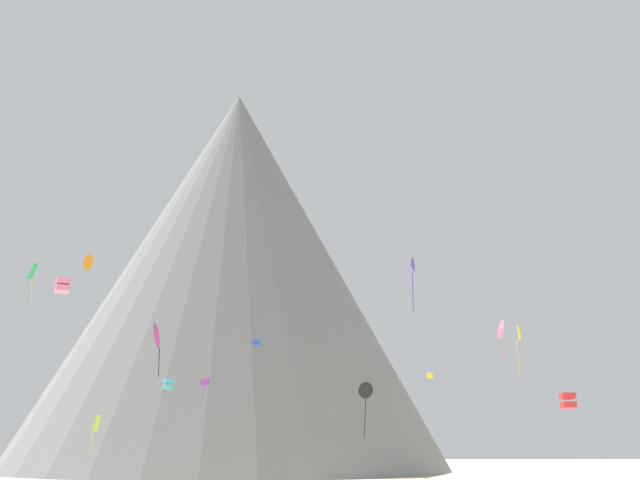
{
  "coord_description": "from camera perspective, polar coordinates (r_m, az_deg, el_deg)",
  "views": [
    {
      "loc": [
        -1.75,
        -36.74,
        4.28
      ],
      "look_at": [
        1.44,
        41.64,
        24.97
      ],
      "focal_mm": 43.58,
      "sensor_mm": 36.0,
      "label": 1
    }
  ],
  "objects": [
    {
      "name": "kite_indigo_mid",
      "position": [
        77.11,
        6.75,
        -1.87
      ],
      "size": [
        0.88,
        1.44,
        5.63
      ],
      "rotation": [
        0.0,
        0.0,
        4.3
      ],
      "color": "#5138B2"
    },
    {
      "name": "kite_orange_mid",
      "position": [
        77.19,
        -16.63,
        -1.58
      ],
      "size": [
        1.38,
        1.17,
        1.61
      ],
      "rotation": [
        0.0,
        0.0,
        2.46
      ],
      "color": "orange"
    },
    {
      "name": "kite_violet_low",
      "position": [
        87.06,
        -8.46,
        -10.32
      ],
      "size": [
        0.98,
        0.92,
        2.7
      ],
      "rotation": [
        0.0,
        0.0,
        4.58
      ],
      "color": "purple"
    },
    {
      "name": "kite_magenta_mid",
      "position": [
        78.79,
        -11.82,
        -6.87
      ],
      "size": [
        0.82,
        2.55,
        5.36
      ],
      "rotation": [
        0.0,
        0.0,
        1.5
      ],
      "color": "#D1339E"
    },
    {
      "name": "kite_red_low",
      "position": [
        86.57,
        17.74,
        -11.17
      ],
      "size": [
        1.4,
        1.44,
        1.61
      ],
      "rotation": [
        0.0,
        0.0,
        3.13
      ],
      "color": "red"
    },
    {
      "name": "rock_massif",
      "position": [
        137.3,
        -6.37,
        -3.09
      ],
      "size": [
        100.59,
        100.59,
        67.2
      ],
      "color": "slate",
      "rests_on": "ground_plane"
    },
    {
      "name": "kite_cyan_low",
      "position": [
        86.63,
        -11.08,
        -10.36
      ],
      "size": [
        1.17,
        1.14,
        1.11
      ],
      "rotation": [
        0.0,
        0.0,
        5.04
      ],
      "color": "#33BCDB"
    },
    {
      "name": "kite_yellow_low",
      "position": [
        98.12,
        8.07,
        -9.85
      ],
      "size": [
        0.79,
        0.7,
        0.71
      ],
      "rotation": [
        0.0,
        0.0,
        1.69
      ],
      "color": "yellow"
    },
    {
      "name": "kite_pink_mid",
      "position": [
        85.8,
        -18.38,
        -3.18
      ],
      "size": [
        1.86,
        1.89,
        1.56
      ],
      "rotation": [
        0.0,
        0.0,
        3.58
      ],
      "color": "pink"
    },
    {
      "name": "kite_lime_low",
      "position": [
        70.11,
        -16.12,
        -12.97
      ],
      "size": [
        0.61,
        0.85,
        2.93
      ],
      "rotation": [
        0.0,
        0.0,
        0.55
      ],
      "color": "#8CD133"
    },
    {
      "name": "kite_gold_mid",
      "position": [
        85.74,
        14.38,
        -7.18
      ],
      "size": [
        0.58,
        0.73,
        5.31
      ],
      "rotation": [
        0.0,
        0.0,
        4.04
      ],
      "color": "gold"
    },
    {
      "name": "kite_rainbow_mid",
      "position": [
        91.85,
        13.09,
        -6.44
      ],
      "size": [
        0.73,
        2.28,
        4.28
      ],
      "rotation": [
        0.0,
        0.0,
        4.76
      ],
      "color": "#E5668C"
    },
    {
      "name": "kite_black_low",
      "position": [
        83.04,
        3.33,
        -11.0
      ],
      "size": [
        1.8,
        1.12,
        5.67
      ],
      "rotation": [
        0.0,
        0.0,
        3.48
      ],
      "color": "black"
    },
    {
      "name": "kite_green_mid",
      "position": [
        75.21,
        -20.36,
        -2.38
      ],
      "size": [
        1.03,
        0.63,
        3.62
      ],
      "rotation": [
        0.0,
        0.0,
        1.71
      ],
      "color": "green"
    },
    {
      "name": "kite_blue_mid",
      "position": [
        91.61,
        -4.64,
        -7.52
      ],
      "size": [
        1.1,
        1.09,
        0.83
      ],
      "rotation": [
        0.0,
        0.0,
        1.05
      ],
      "color": "blue"
    }
  ]
}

